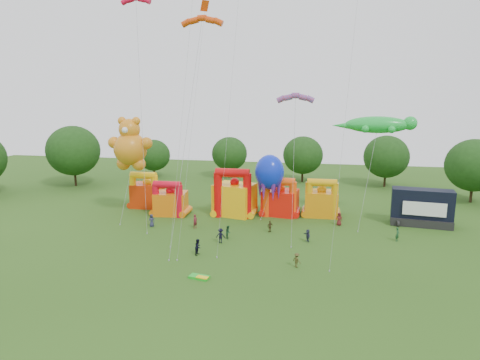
% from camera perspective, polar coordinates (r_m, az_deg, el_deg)
% --- Properties ---
extents(ground, '(160.00, 160.00, 0.00)m').
position_cam_1_polar(ground, '(40.25, -6.82, -15.44)').
color(ground, '#284F16').
rests_on(ground, ground).
extents(tree_ring, '(121.75, 123.84, 12.07)m').
position_cam_1_polar(tree_ring, '(38.75, -8.43, -6.55)').
color(tree_ring, '#352314').
rests_on(tree_ring, ground).
extents(bouncy_castle_0, '(4.86, 3.94, 6.04)m').
position_cam_1_polar(bouncy_castle_0, '(71.12, -12.31, -1.73)').
color(bouncy_castle_0, red).
rests_on(bouncy_castle_0, ground).
extents(bouncy_castle_1, '(5.11, 4.27, 5.46)m').
position_cam_1_polar(bouncy_castle_1, '(66.02, -9.29, -2.82)').
color(bouncy_castle_1, orange).
rests_on(bouncy_castle_1, ground).
extents(bouncy_castle_2, '(6.62, 5.82, 7.44)m').
position_cam_1_polar(bouncy_castle_2, '(64.78, -0.77, -2.29)').
color(bouncy_castle_2, '#FFB40D').
rests_on(bouncy_castle_2, ground).
extents(bouncy_castle_3, '(5.63, 4.79, 6.03)m').
position_cam_1_polar(bouncy_castle_3, '(65.25, 5.36, -2.70)').
color(bouncy_castle_3, red).
rests_on(bouncy_castle_3, ground).
extents(bouncy_castle_4, '(4.87, 3.92, 5.95)m').
position_cam_1_polar(bouncy_castle_4, '(65.52, 10.79, -2.82)').
color(bouncy_castle_4, orange).
rests_on(bouncy_castle_4, ground).
extents(stage_trailer, '(8.43, 4.07, 5.20)m').
position_cam_1_polar(stage_trailer, '(65.07, 23.07, -3.43)').
color(stage_trailer, black).
rests_on(stage_trailer, ground).
extents(teddy_bear_kite, '(6.90, 7.84, 14.98)m').
position_cam_1_polar(teddy_bear_kite, '(65.38, -14.48, 3.78)').
color(teddy_bear_kite, orange).
rests_on(teddy_bear_kite, ground).
extents(gecko_kite, '(11.72, 8.96, 15.18)m').
position_cam_1_polar(gecko_kite, '(62.13, 16.94, 1.73)').
color(gecko_kite, green).
rests_on(gecko_kite, ground).
extents(octopus_kite, '(4.26, 4.26, 9.58)m').
position_cam_1_polar(octopus_kite, '(62.75, 3.91, 0.43)').
color(octopus_kite, '#0D27D0').
rests_on(octopus_kite, ground).
extents(parafoil_kites, '(25.66, 14.60, 31.56)m').
position_cam_1_polar(parafoil_kites, '(53.29, -9.96, 7.16)').
color(parafoil_kites, '#D43C0A').
rests_on(parafoil_kites, ground).
extents(diamond_kites, '(21.28, 10.33, 36.43)m').
position_cam_1_polar(diamond_kites, '(48.02, -0.75, 8.59)').
color(diamond_kites, '#CD3D09').
rests_on(diamond_kites, ground).
extents(folded_kite_bundle, '(2.16, 1.41, 0.31)m').
position_cam_1_polar(folded_kite_bundle, '(44.02, -5.41, -12.76)').
color(folded_kite_bundle, green).
rests_on(folded_kite_bundle, ground).
extents(spectator_0, '(0.91, 0.64, 1.77)m').
position_cam_1_polar(spectator_0, '(60.86, -11.70, -5.31)').
color(spectator_0, '#2A2C46').
rests_on(spectator_0, ground).
extents(spectator_1, '(0.76, 0.84, 1.93)m').
position_cam_1_polar(spectator_1, '(59.27, -6.00, -5.50)').
color(spectator_1, maroon).
rests_on(spectator_1, ground).
extents(spectator_2, '(0.74, 0.90, 1.68)m').
position_cam_1_polar(spectator_2, '(54.94, -1.58, -6.95)').
color(spectator_2, '#194023').
rests_on(spectator_2, ground).
extents(spectator_3, '(1.22, 0.71, 1.87)m').
position_cam_1_polar(spectator_3, '(53.30, -2.59, -7.43)').
color(spectator_3, black).
rests_on(spectator_3, ground).
extents(spectator_4, '(0.94, 0.92, 1.59)m').
position_cam_1_polar(spectator_4, '(57.46, 4.01, -6.19)').
color(spectator_4, '#463A1C').
rests_on(spectator_4, ground).
extents(spectator_5, '(1.11, 1.53, 1.60)m').
position_cam_1_polar(spectator_5, '(54.40, 9.01, -7.32)').
color(spectator_5, '#2A2C46').
rests_on(spectator_5, ground).
extents(spectator_6, '(1.01, 0.77, 1.86)m').
position_cam_1_polar(spectator_6, '(61.74, 13.08, -5.08)').
color(spectator_6, '#5C1B1A').
rests_on(spectator_6, ground).
extents(spectator_7, '(0.68, 0.77, 1.78)m').
position_cam_1_polar(spectator_7, '(57.43, 20.26, -6.80)').
color(spectator_7, '#1D4926').
rests_on(spectator_7, ground).
extents(spectator_8, '(0.84, 1.01, 1.88)m').
position_cam_1_polar(spectator_8, '(49.74, -5.60, -8.87)').
color(spectator_8, black).
rests_on(spectator_8, ground).
extents(spectator_9, '(1.17, 1.09, 1.59)m').
position_cam_1_polar(spectator_9, '(46.56, 7.57, -10.55)').
color(spectator_9, '#423E1A').
rests_on(spectator_9, ground).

